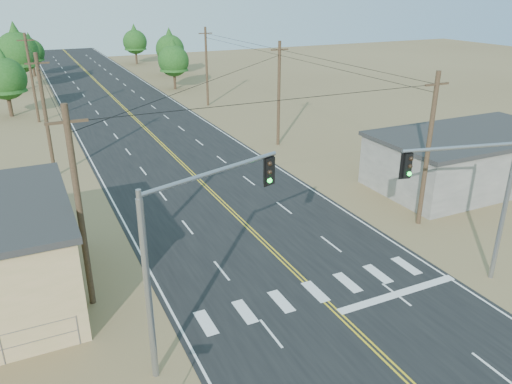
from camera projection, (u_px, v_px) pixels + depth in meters
road at (184, 165)px, 44.08m from camera, size 15.00×200.00×0.02m
building_right at (469, 160)px, 39.21m from camera, size 15.00×8.00×4.00m
utility_pole_left_near at (79, 209)px, 22.92m from camera, size 1.80×0.30×10.00m
utility_pole_left_mid at (46, 116)px, 39.62m from camera, size 1.80×0.30×10.00m
utility_pole_left_far at (32, 78)px, 56.32m from camera, size 1.80×0.30×10.00m
utility_pole_right_near at (428, 150)px, 31.29m from camera, size 1.80×0.30×10.00m
utility_pole_right_mid at (279, 93)px, 47.99m from camera, size 1.80×0.30×10.00m
utility_pole_right_far at (207, 66)px, 64.69m from camera, size 1.80×0.30×10.00m
signal_mast_left at (189, 238)px, 19.41m from camera, size 6.62×2.47×8.10m
signal_mast_right at (478, 190)px, 24.66m from camera, size 6.13×1.63×7.77m
tree_left_near at (4, 74)px, 58.96m from camera, size 4.96×4.96×8.27m
tree_left_mid at (17, 48)px, 74.47m from camera, size 6.07×6.07×10.11m
tree_left_far at (30, 49)px, 86.86m from camera, size 4.51×4.51×7.52m
tree_right_near at (173, 58)px, 75.54m from camera, size 4.65×4.65×7.75m
tree_right_mid at (170, 46)px, 87.75m from camera, size 4.95×4.95×8.25m
tree_right_far at (135, 39)px, 100.97m from camera, size 4.78×4.78×7.96m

